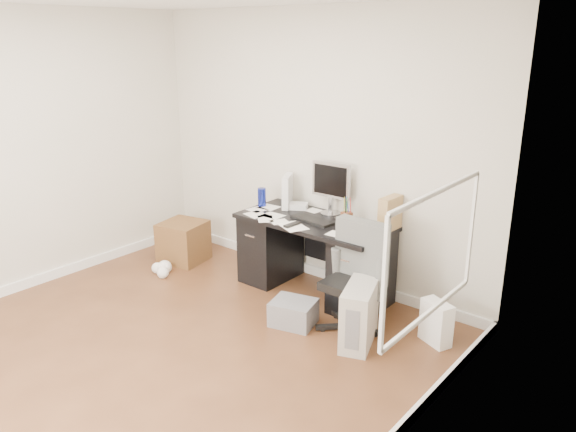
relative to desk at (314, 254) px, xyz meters
The scene contains 18 objects.
ground 1.73m from the desk, 100.29° to the right, with size 4.00×4.00×0.00m, color #4B2B18.
room_shell 2.07m from the desk, 99.37° to the right, with size 4.02×4.02×2.71m.
desk is the anchor object (origin of this frame).
loose_papers 0.41m from the desk, 165.47° to the right, with size 1.10×0.60×0.00m, color white, non-canonical shape.
lcd_monitor 0.66m from the desk, 84.70° to the left, with size 0.42×0.24×0.53m, color #ABABB0, non-canonical shape.
keyboard 0.37m from the desk, 78.44° to the right, with size 0.44×0.15×0.03m, color black.
computer_mouse 0.55m from the desk, ahead, with size 0.06×0.06×0.06m, color #ABABB0.
travel_mug 0.82m from the desk, behind, with size 0.08×0.08×0.19m, color #162397.
white_binder 0.72m from the desk, 159.92° to the left, with size 0.13×0.29×0.33m, color silver.
magazine_file 0.88m from the desk, 16.68° to the left, with size 0.13×0.26×0.31m, color tan.
pen_cup 0.57m from the desk, 21.86° to the left, with size 0.11×0.11×0.25m, color #542B18, non-canonical shape.
yellow_book 0.73m from the desk, ahead, with size 0.20×0.25×0.04m, color gold.
paper_remote 0.46m from the desk, 97.24° to the right, with size 0.28×0.22×0.02m, color white, non-canonical shape.
office_chair 0.80m from the desk, 30.37° to the right, with size 0.54×0.54×0.95m, color #494C4A, non-canonical shape.
pc_tower 1.03m from the desk, 31.98° to the right, with size 0.23×0.51×0.51m, color #B2AEA1.
shopping_bag 1.38m from the desk, ahead, with size 0.27×0.19×0.37m, color white.
wicker_basket 1.65m from the desk, behind, with size 0.45×0.45×0.45m, color #472C15.
desk_printer 0.74m from the desk, 68.27° to the right, with size 0.37×0.31×0.22m, color slate.
Camera 1 is at (3.30, -2.44, 2.43)m, focal length 35.00 mm.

